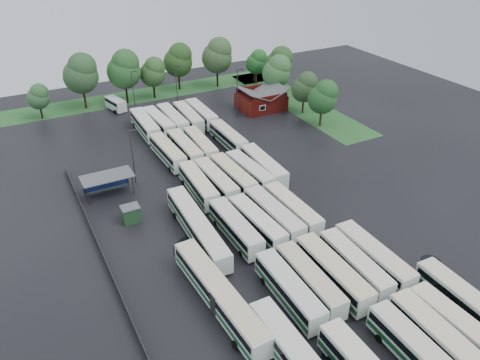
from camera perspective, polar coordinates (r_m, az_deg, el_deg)
name	(u,v)px	position (r m, az deg, el deg)	size (l,w,h in m)	color
ground	(267,235)	(68.15, 3.29, -6.72)	(160.00, 160.00, 0.00)	black
brick_building	(261,101)	(110.61, 2.59, 9.56)	(10.07, 8.60, 5.39)	maroon
wash_shed	(107,178)	(78.88, -15.94, 0.24)	(8.20, 4.20, 3.58)	#2D2D30
utility_hut	(131,214)	(71.99, -13.15, -4.04)	(2.70, 2.20, 2.62)	#1A3F1E
grass_strip_north	(142,95)	(122.22, -11.92, 10.06)	(80.00, 10.00, 0.01)	#235924
grass_strip_east	(296,102)	(116.40, 6.87, 9.47)	(10.00, 50.00, 0.01)	#235924
west_fence	(99,246)	(67.85, -16.84, -7.77)	(0.10, 50.00, 1.20)	#2D2D30
bus_r0c2	(417,352)	(53.76, 20.77, -19.03)	(2.85, 12.31, 3.41)	silver
bus_r0c3	(440,341)	(55.55, 23.18, -17.55)	(3.13, 12.85, 3.55)	silver
bus_r0c4	(459,329)	(57.58, 25.14, -16.15)	(2.82, 12.38, 3.44)	silver
bus_r1c0	(289,290)	(57.07, 6.00, -13.14)	(2.97, 12.42, 3.44)	silver
bus_r1c1	(309,280)	(58.63, 8.47, -11.96)	(3.01, 12.29, 3.40)	silver
bus_r1c2	(333,272)	(59.97, 11.27, -10.98)	(3.02, 13.01, 3.61)	silver
bus_r1c3	(354,265)	(61.83, 13.78, -9.98)	(3.14, 12.42, 3.43)	silver
bus_r1c4	(373,257)	(63.54, 15.94, -8.99)	(2.89, 12.85, 3.57)	silver
bus_r2c0	(235,228)	(66.31, -0.57, -5.82)	(2.65, 12.38, 3.44)	silver
bus_r2c1	(257,223)	(67.34, 2.06, -5.22)	(3.16, 12.35, 3.41)	silver
bus_r2c2	(274,215)	(68.92, 4.13, -4.26)	(3.04, 12.94, 3.58)	silver
bus_r2c3	(292,210)	(70.46, 6.39, -3.60)	(2.76, 12.41, 3.45)	silver
bus_r3c0	(198,185)	(76.39, -5.11, -0.61)	(3.25, 12.46, 3.44)	silver
bus_r3c1	(216,181)	(77.39, -2.97, -0.08)	(2.74, 12.37, 3.44)	silver
bus_r3c2	(233,176)	(78.72, -0.89, 0.53)	(2.94, 12.48, 3.46)	silver
bus_r3c3	(249,172)	(80.01, 1.17, 1.04)	(3.17, 12.36, 3.41)	silver
bus_r3c4	(263,166)	(81.60, 2.86, 1.71)	(3.18, 13.00, 3.59)	silver
bus_r4c0	(168,152)	(87.48, -8.80, 3.38)	(2.91, 12.44, 3.45)	silver
bus_r4c1	(185,148)	(88.50, -6.74, 3.87)	(2.77, 12.43, 3.45)	silver
bus_r4c2	(200,145)	(89.47, -4.84, 4.27)	(3.23, 12.39, 3.42)	silver
bus_r4c4	(228,137)	(92.27, -1.45, 5.22)	(2.75, 12.29, 3.41)	silver
bus_r5c0	(145,125)	(99.54, -11.52, 6.61)	(3.05, 13.02, 3.61)	silver
bus_r5c1	(159,122)	(100.54, -9.87, 6.97)	(3.18, 12.57, 3.47)	silver
bus_r5c2	(173,119)	(101.29, -8.21, 7.32)	(2.84, 12.81, 3.56)	silver
bus_r5c3	(188,117)	(102.00, -6.33, 7.62)	(3.31, 12.86, 3.55)	silver
bus_r5c4	(201,114)	(103.49, -4.75, 8.03)	(2.92, 12.67, 3.51)	silver
artic_bus_west_b	(197,227)	(66.60, -5.24, -5.73)	(3.43, 18.94, 3.50)	silver
artic_bus_west_c	(219,295)	(56.07, -2.55, -13.82)	(3.54, 19.26, 3.56)	silver
minibus	(116,104)	(113.79, -14.92, 8.98)	(3.68, 6.63, 2.74)	silver
tree_north_0	(38,96)	(112.89, -23.36, 9.34)	(4.89, 4.89, 8.10)	black
tree_north_1	(81,73)	(114.59, -18.79, 12.23)	(7.93, 7.93, 13.13)	#321C10
tree_north_2	(124,69)	(115.28, -13.91, 13.02)	(7.88, 7.88, 13.05)	black
tree_north_3	(153,72)	(117.96, -10.54, 12.85)	(6.18, 6.18, 10.24)	black
tree_north_4	(179,60)	(122.54, -7.49, 14.33)	(7.29, 7.29, 12.08)	black
tree_north_5	(218,55)	(123.82, -2.73, 14.97)	(7.80, 7.80, 12.91)	black
tree_north_6	(255,63)	(129.14, 1.86, 14.09)	(4.66, 4.66, 7.71)	black
tree_east_0	(324,97)	(101.19, 10.16, 9.97)	(6.20, 6.20, 10.28)	#32271A
tree_east_1	(305,87)	(107.60, 7.96, 11.19)	(5.88, 5.88, 9.75)	black
tree_east_2	(277,71)	(114.75, 4.56, 13.09)	(6.77, 6.77, 11.21)	black
tree_east_3	(279,63)	(120.35, 4.83, 14.05)	(7.04, 7.04, 11.67)	black
tree_east_4	(257,62)	(126.69, 2.12, 14.22)	(5.56, 5.56, 9.22)	#3B2916
lamp_post_ne	(238,90)	(104.47, -0.26, 10.95)	(1.69, 0.33, 10.97)	#2D2D30
lamp_post_nw	(133,153)	(79.79, -12.93, 3.23)	(1.51, 0.29, 9.80)	#2D2D30
lamp_post_back_w	(134,89)	(109.63, -12.85, 10.76)	(1.50, 0.29, 9.75)	#2D2D30
lamp_post_back_e	(177,82)	(114.14, -7.72, 11.81)	(1.40, 0.27, 9.12)	#2D2D30
puddle_1	(426,308)	(61.38, 21.78, -14.33)	(3.78, 3.78, 0.01)	black
puddle_2	(197,249)	(65.84, -5.26, -8.34)	(6.85, 6.85, 0.01)	black
puddle_3	(300,226)	(70.39, 7.38, -5.59)	(5.19, 5.19, 0.01)	black
puddle_4	(431,261)	(68.52, 22.25, -9.13)	(2.70, 2.70, 0.01)	black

